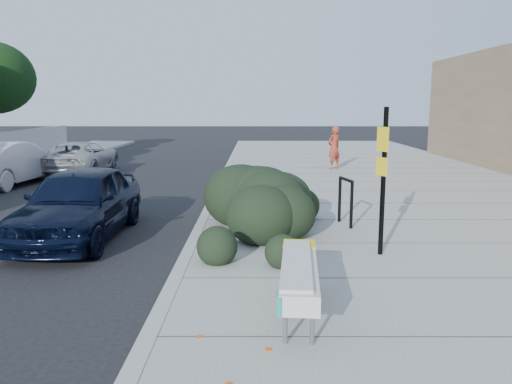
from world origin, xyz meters
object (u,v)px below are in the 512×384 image
(suv_silver, at_px, (80,158))
(sign_post, at_px, (383,172))
(pedestrian, at_px, (334,148))
(wagon_silver, at_px, (9,163))
(bike_rack, at_px, (346,197))
(bench, at_px, (299,273))
(sedan_navy, at_px, (79,203))

(suv_silver, bearing_deg, sign_post, 127.90)
(pedestrian, bearing_deg, sign_post, 47.68)
(wagon_silver, bearing_deg, sign_post, 147.13)
(wagon_silver, bearing_deg, bike_rack, 154.40)
(bench, distance_m, pedestrian, 15.02)
(bike_rack, bearing_deg, suv_silver, 121.09)
(sedan_navy, distance_m, suv_silver, 10.67)
(bench, distance_m, suv_silver, 16.32)
(suv_silver, bearing_deg, sedan_navy, 108.16)
(suv_silver, distance_m, pedestrian, 10.53)
(bench, xyz_separation_m, wagon_silver, (-9.31, 11.43, 0.09))
(bike_rack, relative_size, wagon_silver, 0.22)
(bench, relative_size, wagon_silver, 0.48)
(bike_rack, height_order, wagon_silver, wagon_silver)
(sign_post, distance_m, suv_silver, 15.14)
(bike_rack, relative_size, pedestrian, 0.59)
(bike_rack, bearing_deg, sign_post, -97.13)
(sign_post, bearing_deg, wagon_silver, 117.60)
(sign_post, height_order, sedan_navy, sign_post)
(bench, height_order, pedestrian, pedestrian)
(wagon_silver, height_order, pedestrian, pedestrian)
(bench, xyz_separation_m, sign_post, (1.67, 2.57, 0.95))
(sign_post, bearing_deg, bench, -146.59)
(bike_rack, height_order, pedestrian, pedestrian)
(bike_rack, bearing_deg, bench, -119.75)
(bike_rack, height_order, suv_silver, suv_silver)
(bench, relative_size, suv_silver, 0.47)
(bench, relative_size, pedestrian, 1.27)
(bench, bearing_deg, wagon_silver, 133.92)
(suv_silver, bearing_deg, bike_rack, 133.19)
(sedan_navy, bearing_deg, suv_silver, 109.92)
(wagon_silver, height_order, suv_silver, wagon_silver)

